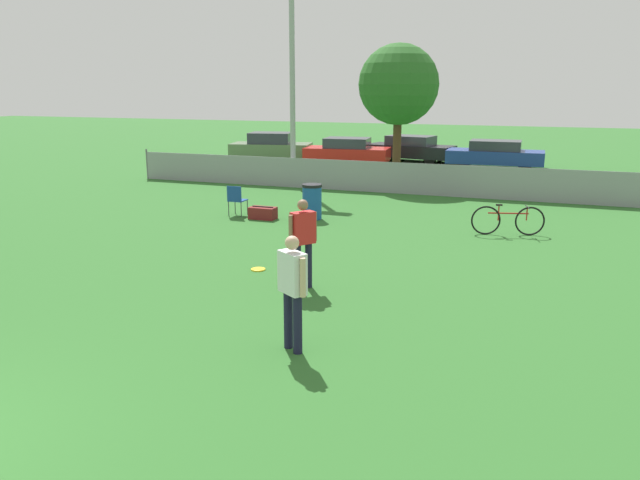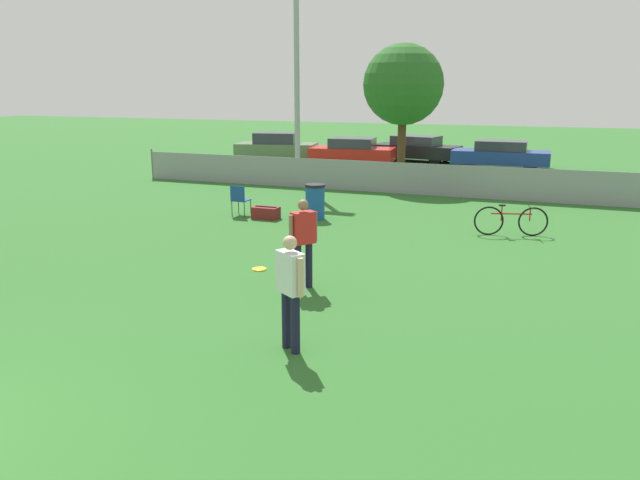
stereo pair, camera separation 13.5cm
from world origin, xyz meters
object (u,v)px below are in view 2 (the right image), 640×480
at_px(folding_chair_sideline, 240,198).
at_px(trash_bin, 315,201).
at_px(player_defender_red, 303,237).
at_px(tree_near_pole, 403,85).
at_px(parked_car_red, 352,152).
at_px(parked_car_dark, 416,149).
at_px(bicycle_sideline, 511,221).
at_px(player_receiver_white, 290,285).
at_px(frisbee_disc, 259,269).
at_px(parked_car_blue, 501,154).
at_px(light_pole, 297,55).
at_px(parked_car_olive, 276,147).
at_px(gear_bag_sideline, 266,213).

distance_m(folding_chair_sideline, trash_bin, 2.25).
bearing_deg(trash_bin, player_defender_red, -70.33).
xyz_separation_m(tree_near_pole, parked_car_red, (-3.63, 4.95, -3.11)).
bearing_deg(folding_chair_sideline, parked_car_dark, -97.15).
distance_m(bicycle_sideline, parked_car_dark, 16.19).
height_order(player_defender_red, bicycle_sideline, player_defender_red).
bearing_deg(player_receiver_white, frisbee_disc, 156.76).
bearing_deg(frisbee_disc, parked_car_blue, 81.06).
xyz_separation_m(light_pole, player_receiver_white, (6.06, -14.40, -3.82)).
bearing_deg(parked_car_olive, trash_bin, -72.22).
bearing_deg(light_pole, trash_bin, -62.44).
relative_size(player_defender_red, frisbee_disc, 5.64).
bearing_deg(parked_car_blue, parked_car_olive, -175.48).
distance_m(trash_bin, parked_car_olive, 14.52).
bearing_deg(player_receiver_white, trash_bin, 143.29).
bearing_deg(tree_near_pole, gear_bag_sideline, -103.26).
xyz_separation_m(trash_bin, parked_car_dark, (-0.46, 14.96, 0.14)).
relative_size(light_pole, parked_car_olive, 1.89).
relative_size(parked_car_dark, parked_car_blue, 1.03).
bearing_deg(gear_bag_sideline, tree_near_pole, 76.74).
distance_m(player_receiver_white, bicycle_sideline, 8.83).
distance_m(gear_bag_sideline, parked_car_blue, 15.17).
bearing_deg(folding_chair_sideline, gear_bag_sideline, 171.59).
relative_size(parked_car_olive, parked_car_red, 1.02).
bearing_deg(trash_bin, player_receiver_white, -70.53).
bearing_deg(bicycle_sideline, parked_car_dark, 95.85).
bearing_deg(tree_near_pole, folding_chair_sideline, -109.39).
bearing_deg(parked_car_olive, frisbee_disc, -77.61).
distance_m(player_receiver_white, trash_bin, 9.17).
relative_size(light_pole, player_receiver_white, 4.80).
bearing_deg(folding_chair_sideline, parked_car_red, -86.96).
distance_m(player_defender_red, player_receiver_white, 2.83).
relative_size(player_defender_red, folding_chair_sideline, 1.89).
distance_m(tree_near_pole, trash_bin, 8.29).
bearing_deg(frisbee_disc, gear_bag_sideline, 114.45).
xyz_separation_m(light_pole, parked_car_blue, (6.80, 8.02, -4.18)).
bearing_deg(light_pole, player_defender_red, -66.33).
height_order(player_receiver_white, gear_bag_sideline, player_receiver_white).
bearing_deg(bicycle_sideline, trash_bin, 163.25).
bearing_deg(player_defender_red, bicycle_sideline, 6.59).
bearing_deg(tree_near_pole, parked_car_blue, 62.62).
bearing_deg(parked_car_olive, parked_car_red, -12.93).
distance_m(tree_near_pole, folding_chair_sideline, 9.06).
distance_m(light_pole, player_defender_red, 13.36).
distance_m(parked_car_red, parked_car_dark, 3.53).
distance_m(player_defender_red, parked_car_olive, 20.79).
height_order(folding_chair_sideline, bicycle_sideline, folding_chair_sideline).
bearing_deg(frisbee_disc, tree_near_pole, 90.95).
distance_m(tree_near_pole, player_defender_red, 13.93).
bearing_deg(parked_car_red, folding_chair_sideline, -92.50).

